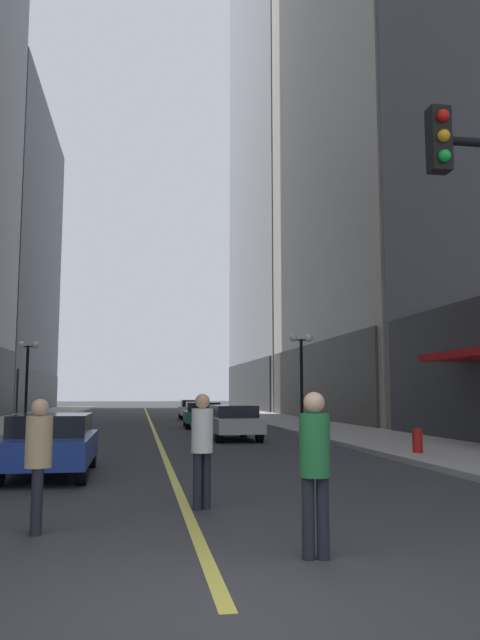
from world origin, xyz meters
The scene contains 17 objects.
ground_plane centered at (0.00, 35.00, 0.00)m, with size 200.00×200.00×0.00m, color #38383A.
sidewalk_left centered at (-8.25, 35.00, 0.07)m, with size 4.50×78.00×0.15m, color #ADA8A0.
sidewalk_right centered at (8.25, 35.00, 0.07)m, with size 4.50×78.00×0.15m, color #ADA8A0.
lane_centre_stripe centered at (0.00, 35.00, 0.00)m, with size 0.16×70.00×0.01m, color #E5D64C.
building_right_mid centered at (15.68, 34.50, 20.97)m, with size 10.56×24.00×42.14m.
building_right_far centered at (16.23, 60.00, 37.41)m, with size 11.63×26.00×75.02m.
storefront_awning_right centered at (9.69, 12.77, 2.99)m, with size 1.60×5.16×3.12m.
car_blue centered at (-2.64, 9.11, 0.72)m, with size 1.85×4.25×1.32m.
car_silver centered at (2.84, 18.87, 0.72)m, with size 1.88×4.31×1.32m.
car_green centered at (2.52, 27.34, 0.72)m, with size 2.02×4.39×1.32m.
car_white centered at (2.90, 38.02, 0.72)m, with size 1.78×4.33×1.32m.
pedestrian_in_tan_trench centered at (-2.02, 3.27, 1.00)m, with size 0.40×0.40×1.72m.
pedestrian_in_white_shirt centered at (0.24, 4.64, 1.04)m, with size 0.45×0.45×1.78m.
pedestrian_in_green_parka centered at (1.17, 1.51, 1.06)m, with size 0.38×0.38×1.80m.
street_lamp_left_far centered at (-6.40, 28.03, 3.26)m, with size 1.06×0.36×4.43m.
street_lamp_right_mid centered at (6.40, 21.88, 3.26)m, with size 1.06×0.36×4.43m.
fire_hydrant_right centered at (6.90, 11.31, 0.40)m, with size 0.28×0.28×0.80m, color red.
Camera 1 is at (-0.76, -5.28, 1.79)m, focal length 35.13 mm.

